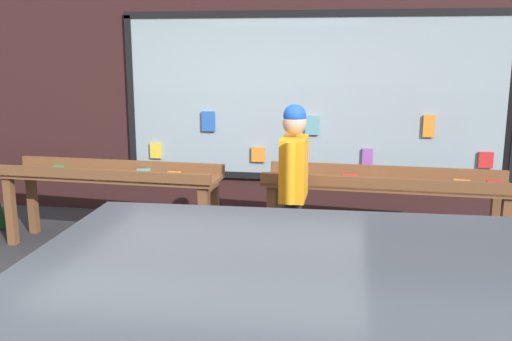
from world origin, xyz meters
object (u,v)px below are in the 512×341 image
display_table_left (111,182)px  small_dog (338,264)px  display_table_right (385,190)px  person_browsing (294,181)px

display_table_left → small_dog: (2.46, -0.87, -0.44)m
display_table_left → small_dog: 2.65m
display_table_right → display_table_left: bearing=180.0°
person_browsing → small_dog: 0.83m
display_table_right → person_browsing: bearing=-142.6°
display_table_right → person_browsing: size_ratio=1.47×
display_table_left → display_table_right: display_table_right is taller
display_table_right → small_dog: 1.07m
display_table_left → small_dog: size_ratio=4.61×
display_table_left → display_table_right: 2.88m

